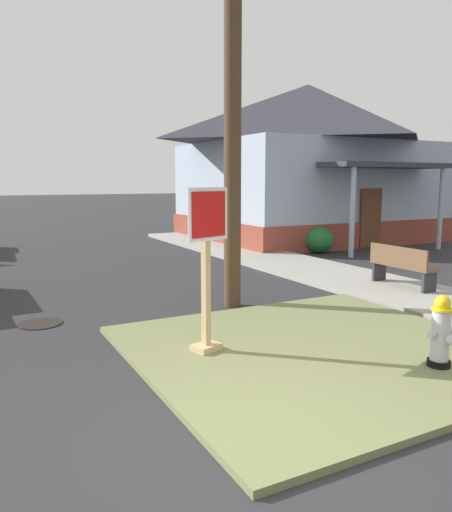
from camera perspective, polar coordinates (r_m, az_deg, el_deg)
ground_plane at (r=4.62m, az=1.95°, el=-21.49°), size 160.00×160.00×0.00m
grass_corner_patch at (r=6.98m, az=10.68°, el=-10.53°), size 4.85×4.61×0.08m
sidewalk_strip at (r=12.82m, az=10.03°, el=-1.57°), size 2.20×19.29×0.12m
fire_hydrant at (r=6.57m, az=23.51°, el=-8.16°), size 0.38×0.34×0.88m
stop_sign at (r=6.44m, az=-2.24°, el=-2.17°), size 0.65×0.38×2.15m
manhole_cover at (r=8.69m, az=-20.63°, el=-7.30°), size 0.70×0.70×0.02m
street_bench at (r=10.93m, az=19.54°, el=-0.92°), size 0.41×1.51×0.85m
corner_house at (r=20.40m, az=9.31°, el=10.80°), size 9.04×8.89×6.03m
shrub_near_porch at (r=16.21m, az=10.63°, el=1.84°), size 0.98×0.98×0.84m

